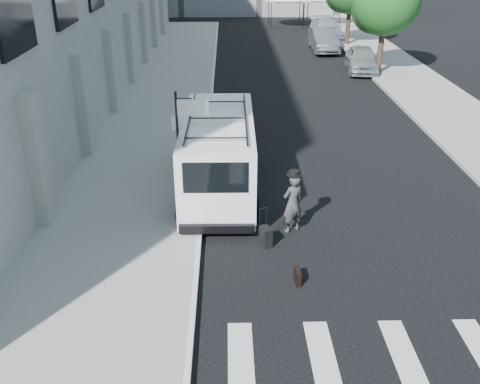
{
  "coord_description": "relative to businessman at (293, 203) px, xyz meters",
  "views": [
    {
      "loc": [
        -1.21,
        -10.87,
        7.46
      ],
      "look_at": [
        -0.9,
        1.82,
        1.3
      ],
      "focal_mm": 40.0,
      "sensor_mm": 36.0,
      "label": 1
    }
  ],
  "objects": [
    {
      "name": "briefcase",
      "position": [
        -0.13,
        -2.43,
        -0.68
      ],
      "size": [
        0.13,
        0.44,
        0.34
      ],
      "primitive_type": "cube",
      "rotation": [
        0.0,
        0.0,
        0.02
      ],
      "color": "black",
      "rests_on": "ground"
    },
    {
      "name": "sidewalk_left",
      "position": [
        -4.79,
        14.0,
        -0.77
      ],
      "size": [
        4.5,
        48.0,
        0.15
      ],
      "primitive_type": "cube",
      "color": "gray",
      "rests_on": "ground"
    },
    {
      "name": "businessman",
      "position": [
        0.0,
        0.0,
        0.0
      ],
      "size": [
        0.74,
        0.66,
        1.7
      ],
      "primitive_type": "imported",
      "rotation": [
        0.0,
        0.0,
        3.66
      ],
      "color": "#3B3C3E",
      "rests_on": "ground"
    },
    {
      "name": "tree_near",
      "position": [
        6.96,
        18.15,
        3.13
      ],
      "size": [
        3.8,
        3.83,
        6.03
      ],
      "color": "black",
      "rests_on": "ground"
    },
    {
      "name": "sidewalk_right",
      "position": [
        8.46,
        18.0,
        -0.77
      ],
      "size": [
        4.0,
        56.0,
        0.15
      ],
      "primitive_type": "cube",
      "color": "gray",
      "rests_on": "ground"
    },
    {
      "name": "parked_car_a",
      "position": [
        6.26,
        18.89,
        -0.11
      ],
      "size": [
        2.22,
        4.49,
        1.47
      ],
      "primitive_type": "imported",
      "rotation": [
        0.0,
        0.0,
        -0.12
      ],
      "color": "#989A9F",
      "rests_on": "ground"
    },
    {
      "name": "cargo_van",
      "position": [
        -2.04,
        2.72,
        0.41
      ],
      "size": [
        2.37,
        6.53,
        2.43
      ],
      "rotation": [
        0.0,
        0.0,
        -0.01
      ],
      "color": "white",
      "rests_on": "ground"
    },
    {
      "name": "ground",
      "position": [
        -0.54,
        -2.0,
        -0.85
      ],
      "size": [
        120.0,
        120.0,
        0.0
      ],
      "primitive_type": "plane",
      "color": "black",
      "rests_on": "ground"
    },
    {
      "name": "parked_car_c",
      "position": [
        5.98,
        29.68,
        -0.09
      ],
      "size": [
        2.29,
        5.29,
        1.52
      ],
      "primitive_type": "imported",
      "rotation": [
        0.0,
        0.0,
        0.03
      ],
      "color": "#A8ACB1",
      "rests_on": "ground"
    },
    {
      "name": "suitcase",
      "position": [
        -0.78,
        -0.77,
        -0.57
      ],
      "size": [
        0.35,
        0.43,
        1.04
      ],
      "rotation": [
        0.0,
        0.0,
        0.38
      ],
      "color": "black",
      "rests_on": "ground"
    },
    {
      "name": "parked_car_b",
      "position": [
        5.0,
        25.0,
        -0.08
      ],
      "size": [
        1.63,
        4.67,
        1.54
      ],
      "primitive_type": "imported",
      "rotation": [
        0.0,
        0.0,
        -0.0
      ],
      "color": "#4E5054",
      "rests_on": "ground"
    },
    {
      "name": "sign_pole",
      "position": [
        -2.9,
        1.2,
        1.8
      ],
      "size": [
        1.03,
        0.07,
        3.5
      ],
      "color": "black",
      "rests_on": "sidewalk_left"
    }
  ]
}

